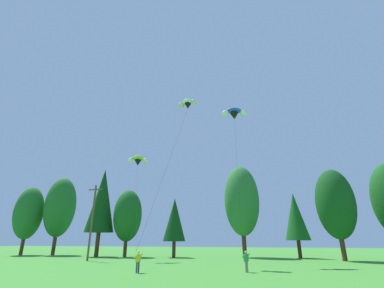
% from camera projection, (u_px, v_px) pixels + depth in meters
% --- Properties ---
extents(treeline_tree_a, '(5.17, 5.17, 12.48)m').
position_uv_depth(treeline_tree_a, '(29.00, 213.00, 52.09)').
color(treeline_tree_a, '#472D19').
rests_on(treeline_tree_a, ground_plane).
extents(treeline_tree_b, '(5.68, 5.68, 14.36)m').
position_uv_depth(treeline_tree_b, '(60.00, 207.00, 52.56)').
color(treeline_tree_b, '#472D19').
rests_on(treeline_tree_b, ground_plane).
extents(treeline_tree_c, '(4.84, 4.84, 14.73)m').
position_uv_depth(treeline_tree_c, '(102.00, 200.00, 47.73)').
color(treeline_tree_c, '#472D19').
rests_on(treeline_tree_c, ground_plane).
extents(treeline_tree_d, '(4.73, 4.73, 10.85)m').
position_uv_depth(treeline_tree_d, '(128.00, 215.00, 46.29)').
color(treeline_tree_d, '#472D19').
rests_on(treeline_tree_d, ground_plane).
extents(treeline_tree_e, '(3.63, 3.63, 9.21)m').
position_uv_depth(treeline_tree_e, '(174.00, 220.00, 44.53)').
color(treeline_tree_e, '#472D19').
rests_on(treeline_tree_e, ground_plane).
extents(treeline_tree_f, '(5.79, 5.79, 14.79)m').
position_uv_depth(treeline_tree_f, '(242.00, 200.00, 46.02)').
color(treeline_tree_f, '#472D19').
rests_on(treeline_tree_f, ground_plane).
extents(treeline_tree_g, '(3.75, 3.75, 9.76)m').
position_uv_depth(treeline_tree_g, '(295.00, 216.00, 42.85)').
color(treeline_tree_g, '#472D19').
rests_on(treeline_tree_g, ground_plane).
extents(treeline_tree_h, '(5.07, 5.07, 12.13)m').
position_uv_depth(treeline_tree_h, '(335.00, 204.00, 37.55)').
color(treeline_tree_h, '#472D19').
rests_on(treeline_tree_h, ground_plane).
extents(utility_pole, '(2.20, 0.26, 9.96)m').
position_uv_depth(utility_pole, '(92.00, 219.00, 37.20)').
color(utility_pole, brown).
rests_on(utility_pole, ground_plane).
extents(kite_flyer_near, '(0.73, 0.74, 1.69)m').
position_uv_depth(kite_flyer_near, '(138.00, 260.00, 22.56)').
color(kite_flyer_near, navy).
rests_on(kite_flyer_near, ground_plane).
extents(kite_flyer_mid, '(0.75, 0.76, 1.69)m').
position_uv_depth(kite_flyer_mid, '(246.00, 259.00, 23.04)').
color(kite_flyer_mid, gray).
rests_on(kite_flyer_mid, ground_plane).
extents(parafoil_kite_high_lime_white, '(9.38, 14.94, 13.28)m').
position_uv_depth(parafoil_kite_high_lime_white, '(138.00, 160.00, 41.75)').
color(parafoil_kite_high_lime_white, '#93D633').
extents(parafoil_kite_mid_blue_white, '(3.75, 10.44, 18.72)m').
position_uv_depth(parafoil_kite_mid_blue_white, '(234.00, 113.00, 38.34)').
color(parafoil_kite_mid_blue_white, blue).
extents(parafoil_kite_far_white, '(3.08, 9.80, 19.08)m').
position_uv_depth(parafoil_kite_far_white, '(188.00, 104.00, 36.90)').
color(parafoil_kite_far_white, white).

